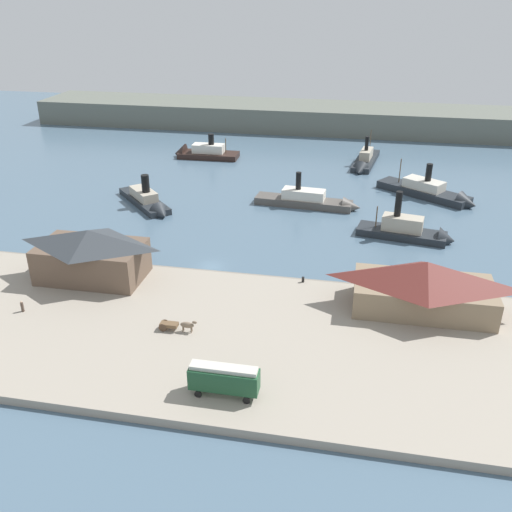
{
  "coord_description": "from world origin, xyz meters",
  "views": [
    {
      "loc": [
        24.93,
        -85.76,
        45.07
      ],
      "look_at": [
        7.9,
        1.69,
        2.0
      ],
      "focal_mm": 39.37,
      "sensor_mm": 36.0,
      "label": 1
    }
  ],
  "objects_px": {
    "ferry_shed_central_terminal": "(91,254)",
    "ferry_moored_east": "(148,202)",
    "ferry_shed_customs_shed": "(424,285)",
    "ferry_near_quay": "(364,162)",
    "ferry_approaching_east": "(200,153)",
    "ferry_departing_north": "(314,201)",
    "horse_cart": "(177,325)",
    "ferry_moored_west": "(412,232)",
    "mooring_post_east": "(303,280)",
    "pedestrian_near_east_shed": "(22,307)",
    "street_tram": "(224,378)",
    "ferry_approaching_west": "(434,193)"
  },
  "relations": [
    {
      "from": "ferry_approaching_east",
      "to": "ferry_approaching_west",
      "type": "distance_m",
      "value": 67.46
    },
    {
      "from": "pedestrian_near_east_shed",
      "to": "ferry_near_quay",
      "type": "xyz_separation_m",
      "value": [
        48.46,
        89.66,
        -0.84
      ]
    },
    {
      "from": "ferry_approaching_west",
      "to": "pedestrian_near_east_shed",
      "type": "bearing_deg",
      "value": -134.46
    },
    {
      "from": "ferry_moored_east",
      "to": "ferry_moored_west",
      "type": "bearing_deg",
      "value": -6.67
    },
    {
      "from": "ferry_near_quay",
      "to": "ferry_moored_west",
      "type": "bearing_deg",
      "value": -78.05
    },
    {
      "from": "horse_cart",
      "to": "ferry_moored_east",
      "type": "distance_m",
      "value": 53.68
    },
    {
      "from": "ferry_departing_north",
      "to": "ferry_approaching_west",
      "type": "relative_size",
      "value": 1.04
    },
    {
      "from": "mooring_post_east",
      "to": "ferry_approaching_west",
      "type": "height_order",
      "value": "ferry_approaching_west"
    },
    {
      "from": "horse_cart",
      "to": "ferry_shed_central_terminal",
      "type": "bearing_deg",
      "value": 145.72
    },
    {
      "from": "pedestrian_near_east_shed",
      "to": "ferry_approaching_west",
      "type": "relative_size",
      "value": 0.08
    },
    {
      "from": "ferry_shed_customs_shed",
      "to": "ferry_near_quay",
      "type": "distance_m",
      "value": 78.31
    },
    {
      "from": "ferry_approaching_west",
      "to": "ferry_shed_central_terminal",
      "type": "bearing_deg",
      "value": -137.75
    },
    {
      "from": "horse_cart",
      "to": "ferry_moored_west",
      "type": "bearing_deg",
      "value": 50.58
    },
    {
      "from": "ferry_approaching_east",
      "to": "ferry_approaching_west",
      "type": "relative_size",
      "value": 0.81
    },
    {
      "from": "ferry_shed_customs_shed",
      "to": "pedestrian_near_east_shed",
      "type": "distance_m",
      "value": 59.75
    },
    {
      "from": "street_tram",
      "to": "ferry_approaching_east",
      "type": "xyz_separation_m",
      "value": [
        -32.5,
        102.01,
        -2.27
      ]
    },
    {
      "from": "ferry_shed_central_terminal",
      "to": "ferry_approaching_east",
      "type": "relative_size",
      "value": 0.92
    },
    {
      "from": "pedestrian_near_east_shed",
      "to": "ferry_moored_east",
      "type": "distance_m",
      "value": 48.07
    },
    {
      "from": "ferry_approaching_east",
      "to": "mooring_post_east",
      "type": "bearing_deg",
      "value": -62.02
    },
    {
      "from": "ferry_moored_east",
      "to": "ferry_approaching_west",
      "type": "xyz_separation_m",
      "value": [
        63.45,
        18.09,
        0.11
      ]
    },
    {
      "from": "ferry_near_quay",
      "to": "ferry_approaching_west",
      "type": "bearing_deg",
      "value": -55.08
    },
    {
      "from": "ferry_shed_customs_shed",
      "to": "ferry_moored_east",
      "type": "relative_size",
      "value": 1.1
    },
    {
      "from": "pedestrian_near_east_shed",
      "to": "ferry_shed_customs_shed",
      "type": "bearing_deg",
      "value": 11.7
    },
    {
      "from": "ferry_approaching_east",
      "to": "ferry_moored_east",
      "type": "distance_m",
      "value": 41.38
    },
    {
      "from": "pedestrian_near_east_shed",
      "to": "ferry_departing_north",
      "type": "xyz_separation_m",
      "value": [
        37.93,
        55.32,
        -0.63
      ]
    },
    {
      "from": "ferry_shed_customs_shed",
      "to": "street_tram",
      "type": "xyz_separation_m",
      "value": [
        -24.35,
        -24.69,
        -1.61
      ]
    },
    {
      "from": "ferry_moored_east",
      "to": "ferry_departing_north",
      "type": "bearing_deg",
      "value": 11.28
    },
    {
      "from": "ferry_approaching_east",
      "to": "ferry_moored_west",
      "type": "relative_size",
      "value": 0.97
    },
    {
      "from": "pedestrian_near_east_shed",
      "to": "street_tram",
      "type": "bearing_deg",
      "value": -20.28
    },
    {
      "from": "ferry_shed_central_terminal",
      "to": "mooring_post_east",
      "type": "xyz_separation_m",
      "value": [
        34.44,
        4.93,
        -3.86
      ]
    },
    {
      "from": "ferry_near_quay",
      "to": "street_tram",
      "type": "bearing_deg",
      "value": -98.01
    },
    {
      "from": "ferry_shed_customs_shed",
      "to": "horse_cart",
      "type": "distance_m",
      "value": 36.56
    },
    {
      "from": "mooring_post_east",
      "to": "street_tram",
      "type": "bearing_deg",
      "value": -101.22
    },
    {
      "from": "mooring_post_east",
      "to": "ferry_departing_north",
      "type": "height_order",
      "value": "ferry_departing_north"
    },
    {
      "from": "ferry_shed_customs_shed",
      "to": "street_tram",
      "type": "distance_m",
      "value": 34.71
    },
    {
      "from": "horse_cart",
      "to": "pedestrian_near_east_shed",
      "type": "height_order",
      "value": "horse_cart"
    },
    {
      "from": "pedestrian_near_east_shed",
      "to": "ferry_approaching_east",
      "type": "distance_m",
      "value": 89.43
    },
    {
      "from": "ferry_moored_west",
      "to": "ferry_approaching_west",
      "type": "xyz_separation_m",
      "value": [
        6.2,
        24.79,
        -0.11
      ]
    },
    {
      "from": "ferry_shed_customs_shed",
      "to": "ferry_near_quay",
      "type": "relative_size",
      "value": 0.91
    },
    {
      "from": "ferry_shed_customs_shed",
      "to": "pedestrian_near_east_shed",
      "type": "relative_size",
      "value": 11.77
    },
    {
      "from": "pedestrian_near_east_shed",
      "to": "ferry_moored_east",
      "type": "bearing_deg",
      "value": 88.29
    },
    {
      "from": "ferry_shed_central_terminal",
      "to": "ferry_moored_east",
      "type": "distance_m",
      "value": 36.31
    },
    {
      "from": "ferry_departing_north",
      "to": "ferry_moored_west",
      "type": "relative_size",
      "value": 1.25
    },
    {
      "from": "ferry_approaching_east",
      "to": "ferry_departing_north",
      "type": "bearing_deg",
      "value": -43.17
    },
    {
      "from": "street_tram",
      "to": "ferry_departing_north",
      "type": "xyz_separation_m",
      "value": [
        3.85,
        67.9,
        -2.21
      ]
    },
    {
      "from": "ferry_shed_central_terminal",
      "to": "street_tram",
      "type": "relative_size",
      "value": 2.08
    },
    {
      "from": "street_tram",
      "to": "ferry_departing_north",
      "type": "height_order",
      "value": "ferry_departing_north"
    },
    {
      "from": "ferry_shed_central_terminal",
      "to": "ferry_near_quay",
      "type": "relative_size",
      "value": 0.76
    },
    {
      "from": "ferry_moored_east",
      "to": "ferry_approaching_west",
      "type": "height_order",
      "value": "ferry_approaching_west"
    },
    {
      "from": "pedestrian_near_east_shed",
      "to": "ferry_departing_north",
      "type": "relative_size",
      "value": 0.07
    }
  ]
}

